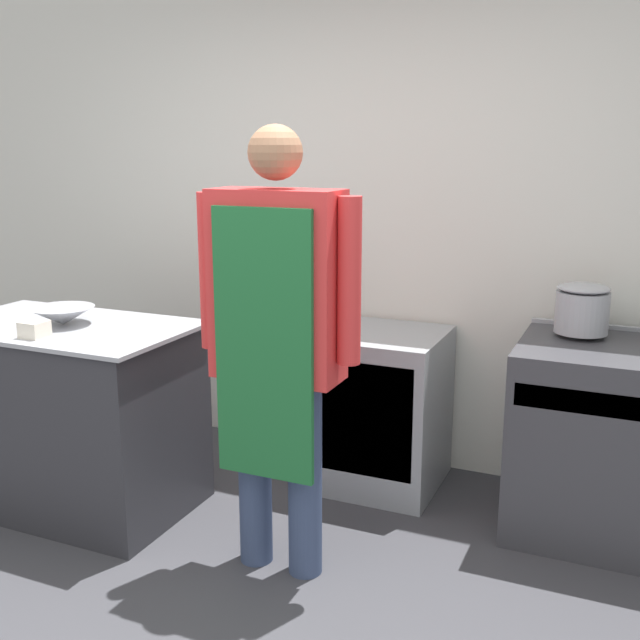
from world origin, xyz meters
The scene contains 8 objects.
wall_back centered at (0.00, 2.08, 1.35)m, with size 8.00×0.05×2.70m.
prep_counter centered at (-1.15, 0.90, 0.46)m, with size 1.23×0.73×0.92m.
stove centered at (1.32, 1.65, 0.44)m, with size 0.90×0.70×0.90m.
fridge_unit centered at (0.15, 1.73, 0.41)m, with size 0.66×0.60×0.82m.
person_cook centered at (0.05, 0.78, 1.06)m, with size 0.70×0.24×1.83m.
mixing_bowl centered at (-1.16, 0.90, 0.96)m, with size 0.30×0.30×0.08m.
plastic_tub centered at (-1.10, 0.66, 0.95)m, with size 0.10×0.10×0.07m.
stock_pot centered at (1.11, 1.77, 1.02)m, with size 0.24×0.24×0.23m.
Camera 1 is at (1.36, -1.78, 1.75)m, focal length 42.00 mm.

